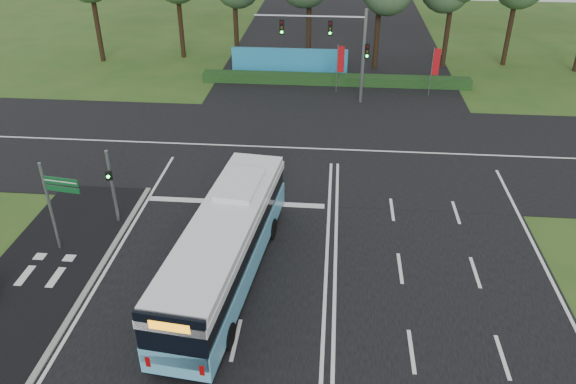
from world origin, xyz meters
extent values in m
plane|color=#2B521B|center=(0.00, 0.00, 0.00)|extent=(120.00, 120.00, 0.00)
cube|color=black|center=(0.00, 0.00, 0.02)|extent=(20.00, 120.00, 0.04)
cube|color=black|center=(0.00, 12.00, 0.03)|extent=(120.00, 14.00, 0.05)
cube|color=black|center=(-12.50, -3.00, 0.03)|extent=(5.00, 18.00, 0.06)
cube|color=gray|center=(-10.10, -3.00, 0.06)|extent=(0.25, 18.00, 0.12)
cube|color=#60B8E0|center=(-4.27, -1.37, 1.08)|extent=(3.85, 12.36, 1.11)
cube|color=black|center=(-4.27, -1.37, 0.58)|extent=(3.82, 12.29, 0.30)
cube|color=black|center=(-4.27, -1.37, 2.10)|extent=(3.73, 12.17, 0.96)
cube|color=white|center=(-4.27, -1.37, 2.70)|extent=(3.85, 12.36, 0.35)
cube|color=white|center=(-4.27, -1.37, 3.06)|extent=(3.75, 11.87, 0.35)
cube|color=white|center=(-3.99, 1.14, 3.36)|extent=(1.94, 3.20, 0.25)
cube|color=black|center=(-4.93, -7.35, 2.15)|extent=(2.45, 0.39, 2.23)
cube|color=orange|center=(-4.93, -7.39, 2.86)|extent=(1.42, 0.22, 0.35)
cylinder|color=black|center=(-5.07, 2.18, 0.53)|extent=(0.40, 1.08, 1.05)
cylinder|color=black|center=(-2.71, 1.92, 0.53)|extent=(0.40, 1.08, 1.05)
cylinder|color=black|center=(-5.87, -5.07, 0.53)|extent=(0.40, 1.08, 1.05)
cylinder|color=black|center=(-3.51, -5.33, 0.53)|extent=(0.40, 1.08, 1.05)
cylinder|color=gray|center=(-10.66, 2.72, 1.99)|extent=(0.16, 0.16, 3.98)
cube|color=black|center=(-10.66, 2.54, 2.73)|extent=(0.37, 0.31, 0.46)
sphere|color=#19F233|center=(-10.66, 2.44, 2.73)|extent=(0.16, 0.16, 0.16)
cylinder|color=gray|center=(-12.57, 0.16, 2.28)|extent=(0.14, 0.14, 4.56)
cube|color=#0D4A21|center=(-11.72, 0.03, 3.76)|extent=(1.70, 0.31, 0.34)
cube|color=#0D4A21|center=(-11.72, 0.03, 3.36)|extent=(1.70, 0.31, 0.25)
cube|color=white|center=(-11.72, 0.00, 3.76)|extent=(1.58, 0.25, 0.05)
cylinder|color=gray|center=(0.12, 22.59, 1.91)|extent=(0.06, 0.06, 3.83)
cube|color=#A90E14|center=(0.40, 22.55, 2.72)|extent=(0.51, 0.12, 2.04)
cylinder|color=gray|center=(7.38, 22.48, 1.92)|extent=(0.06, 0.06, 3.85)
cube|color=#A90E14|center=(7.66, 22.45, 2.74)|extent=(0.51, 0.10, 2.05)
cylinder|color=gray|center=(2.00, 20.50, 3.50)|extent=(0.24, 0.24, 7.00)
cylinder|color=gray|center=(-2.00, 20.50, 6.40)|extent=(8.00, 0.16, 0.16)
cube|color=black|center=(-0.50, 20.50, 5.60)|extent=(0.32, 0.28, 1.05)
cube|color=black|center=(-4.00, 20.50, 5.60)|extent=(0.32, 0.28, 1.05)
cube|color=black|center=(2.25, 20.50, 4.00)|extent=(0.32, 0.28, 1.05)
cube|color=#133312|center=(0.00, 24.50, 0.40)|extent=(22.00, 1.20, 0.80)
cube|color=#2288BC|center=(-4.00, 27.00, 1.10)|extent=(10.00, 0.30, 2.20)
cylinder|color=black|center=(-21.59, 29.20, 4.46)|extent=(0.44, 0.44, 8.92)
cylinder|color=black|center=(-14.43, 31.06, 4.18)|extent=(0.44, 0.44, 8.36)
cylinder|color=black|center=(-9.16, 30.40, 3.97)|extent=(0.44, 0.44, 7.94)
cylinder|color=black|center=(-2.49, 29.22, 4.38)|extent=(0.44, 0.44, 8.75)
cylinder|color=black|center=(3.46, 29.16, 4.03)|extent=(0.44, 0.44, 8.06)
cylinder|color=black|center=(9.57, 30.03, 4.00)|extent=(0.44, 0.44, 8.01)
cylinder|color=black|center=(15.18, 31.22, 4.16)|extent=(0.44, 0.44, 8.31)
camera|label=1|loc=(0.04, -20.39, 15.62)|focal=35.00mm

